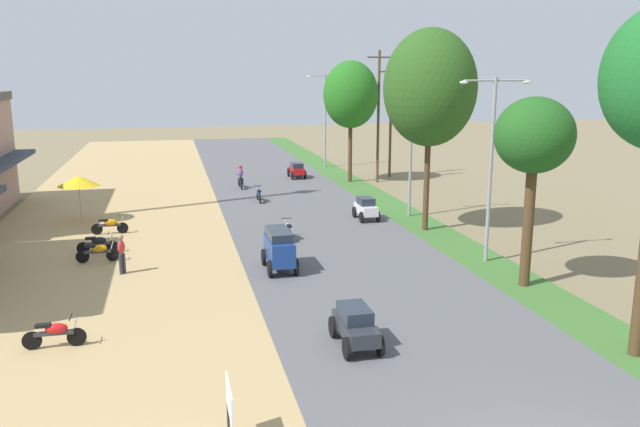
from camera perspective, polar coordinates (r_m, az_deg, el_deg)
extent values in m
cube|color=#2D3847|center=(39.38, -26.50, 3.89)|extent=(1.20, 13.04, 0.25)
cylinder|color=black|center=(20.66, -20.80, -10.21)|extent=(0.56, 0.06, 0.56)
cylinder|color=black|center=(20.87, -24.22, -10.27)|extent=(0.56, 0.06, 0.56)
cube|color=#333338|center=(20.69, -22.56, -9.79)|extent=(1.12, 0.12, 0.12)
ellipsoid|color=red|center=(20.62, -22.37, -9.42)|extent=(0.64, 0.28, 0.32)
cube|color=black|center=(20.65, -23.39, -9.13)|extent=(0.44, 0.20, 0.10)
cylinder|color=#A5A8AD|center=(20.57, -21.02, -9.52)|extent=(0.26, 0.05, 0.68)
cylinder|color=black|center=(20.45, -21.27, -8.56)|extent=(0.04, 0.54, 0.04)
cylinder|color=black|center=(29.07, -17.92, -3.51)|extent=(0.56, 0.06, 0.56)
cylinder|color=black|center=(29.21, -20.35, -3.61)|extent=(0.56, 0.06, 0.56)
cube|color=#333338|center=(29.08, -19.16, -3.22)|extent=(1.12, 0.12, 0.12)
ellipsoid|color=orange|center=(29.04, -19.02, -2.95)|extent=(0.64, 0.28, 0.32)
cube|color=black|center=(29.05, -19.75, -2.75)|extent=(0.44, 0.20, 0.10)
cylinder|color=#A5A8AD|center=(29.00, -18.07, -3.00)|extent=(0.26, 0.05, 0.68)
cylinder|color=black|center=(28.92, -18.24, -2.30)|extent=(0.04, 0.54, 0.04)
cylinder|color=black|center=(30.43, -17.98, -2.82)|extent=(0.56, 0.06, 0.56)
cylinder|color=black|center=(30.57, -20.30, -2.92)|extent=(0.56, 0.06, 0.56)
cube|color=#333338|center=(30.45, -19.17, -2.54)|extent=(1.12, 0.12, 0.12)
ellipsoid|color=black|center=(30.41, -19.04, -2.28)|extent=(0.64, 0.28, 0.32)
cube|color=black|center=(30.42, -19.73, -2.09)|extent=(0.44, 0.20, 0.10)
cylinder|color=#A5A8AD|center=(30.37, -18.13, -2.33)|extent=(0.26, 0.05, 0.68)
cylinder|color=black|center=(30.29, -18.29, -1.66)|extent=(0.04, 0.54, 0.04)
cylinder|color=black|center=(33.92, -17.13, -1.23)|extent=(0.56, 0.06, 0.56)
cylinder|color=black|center=(34.04, -19.21, -1.33)|extent=(0.56, 0.06, 0.56)
cube|color=#333338|center=(33.94, -18.19, -0.99)|extent=(1.12, 0.12, 0.12)
ellipsoid|color=orange|center=(33.90, -18.07, -0.75)|extent=(0.64, 0.28, 0.32)
cube|color=black|center=(33.91, -18.69, -0.58)|extent=(0.44, 0.20, 0.10)
cylinder|color=#A5A8AD|center=(33.87, -17.26, -0.79)|extent=(0.26, 0.05, 0.68)
cylinder|color=black|center=(33.79, -17.40, -0.19)|extent=(0.04, 0.54, 0.04)
cylinder|color=#262628|center=(15.07, -8.14, -17.74)|extent=(0.06, 0.06, 0.80)
cube|color=white|center=(14.26, -8.05, -16.12)|extent=(0.04, 1.30, 0.70)
cylinder|color=#99999E|center=(37.23, -20.52, 0.92)|extent=(0.05, 0.05, 2.10)
cone|color=gold|center=(37.03, -20.66, 2.74)|extent=(2.20, 2.20, 0.55)
cylinder|color=#33333D|center=(27.08, -17.28, -4.34)|extent=(0.14, 0.14, 0.82)
cylinder|color=#33333D|center=(27.20, -17.03, -4.24)|extent=(0.14, 0.14, 0.82)
ellipsoid|color=#BF3333|center=(26.96, -17.25, -2.88)|extent=(0.41, 0.43, 0.56)
sphere|color=#9E7556|center=(26.86, -17.30, -2.04)|extent=(0.22, 0.22, 0.22)
cylinder|color=#4C351E|center=(25.23, 18.01, -0.73)|extent=(0.39, 0.39, 4.96)
ellipsoid|color=#1E521B|center=(24.73, 18.51, 6.61)|extent=(2.90, 2.90, 2.79)
cylinder|color=#4C351E|center=(33.13, 9.47, 3.31)|extent=(0.29, 0.29, 5.63)
ellipsoid|color=#28501A|center=(32.74, 9.75, 10.96)|extent=(4.63, 4.63, 5.80)
cylinder|color=#4C351E|center=(47.81, 2.70, 5.86)|extent=(0.30, 0.30, 5.08)
ellipsoid|color=#21641B|center=(47.53, 2.75, 10.51)|extent=(4.02, 4.02, 4.87)
cylinder|color=gray|center=(27.87, 14.91, 3.62)|extent=(0.16, 0.16, 7.79)
cylinder|color=gray|center=(27.25, 14.02, 11.39)|extent=(1.40, 0.08, 0.08)
ellipsoid|color=silver|center=(26.94, 12.66, 11.30)|extent=(0.36, 0.20, 0.14)
cylinder|color=gray|center=(27.91, 16.63, 11.26)|extent=(1.40, 0.08, 0.08)
ellipsoid|color=silver|center=(28.27, 17.88, 11.05)|extent=(0.36, 0.20, 0.14)
cylinder|color=gray|center=(36.22, 8.07, 5.40)|extent=(0.16, 0.16, 7.24)
cylinder|color=gray|center=(35.72, 7.17, 10.91)|extent=(1.40, 0.08, 0.08)
ellipsoid|color=silver|center=(35.49, 6.09, 10.82)|extent=(0.36, 0.20, 0.14)
cylinder|color=gray|center=(36.23, 9.29, 10.87)|extent=(1.40, 0.08, 0.08)
ellipsoid|color=silver|center=(36.50, 10.32, 10.73)|extent=(0.36, 0.20, 0.14)
cylinder|color=gray|center=(55.53, 0.46, 8.23)|extent=(0.16, 0.16, 7.88)
cylinder|color=gray|center=(55.23, -0.25, 12.14)|extent=(1.40, 0.08, 0.08)
ellipsoid|color=silver|center=(55.07, -0.98, 12.06)|extent=(0.36, 0.20, 0.14)
cylinder|color=gray|center=(55.55, 1.18, 12.14)|extent=(1.40, 0.08, 0.08)
ellipsoid|color=silver|center=(55.73, 1.90, 12.06)|extent=(0.36, 0.20, 0.14)
cylinder|color=brown|center=(50.44, 6.29, 8.08)|extent=(0.20, 0.20, 8.60)
cube|color=#473323|center=(50.30, 6.40, 12.40)|extent=(1.80, 0.10, 0.10)
cylinder|color=brown|center=(47.89, 5.20, 8.49)|extent=(0.20, 0.20, 9.62)
cube|color=#473323|center=(47.79, 5.30, 13.66)|extent=(1.80, 0.10, 0.10)
cube|color=#282D33|center=(19.21, 3.17, -10.10)|extent=(0.88, 2.25, 0.44)
cube|color=#232B38|center=(19.15, 3.10, -8.82)|extent=(0.81, 1.30, 0.40)
cylinder|color=black|center=(19.91, 1.11, -10.04)|extent=(0.11, 0.64, 0.64)
cylinder|color=black|center=(20.16, 3.88, -9.77)|extent=(0.11, 0.64, 0.64)
cylinder|color=black|center=(18.47, 2.37, -11.89)|extent=(0.11, 0.64, 0.64)
cylinder|color=black|center=(18.74, 5.35, -11.57)|extent=(0.11, 0.64, 0.64)
cube|color=navy|center=(26.28, -3.64, -3.25)|extent=(0.95, 2.40, 0.95)
cube|color=#232B38|center=(26.21, -3.70, -1.82)|extent=(0.87, 2.00, 0.35)
cylinder|color=black|center=(27.16, -5.04, -3.87)|extent=(0.12, 0.68, 0.68)
cylinder|color=black|center=(27.32, -2.82, -3.74)|extent=(0.12, 0.68, 0.68)
cylinder|color=black|center=(25.52, -4.49, -4.93)|extent=(0.12, 0.68, 0.68)
cylinder|color=black|center=(25.69, -2.12, -4.78)|extent=(0.12, 0.68, 0.68)
cube|color=silver|center=(35.42, 4.11, 0.38)|extent=(0.84, 1.95, 0.50)
cube|color=#232B38|center=(35.38, 4.10, 1.11)|extent=(0.77, 1.10, 0.40)
cylinder|color=black|center=(34.97, 5.18, -0.26)|extent=(0.10, 0.60, 0.60)
cylinder|color=black|center=(34.69, 3.70, -0.34)|extent=(0.10, 0.60, 0.60)
cylinder|color=black|center=(36.27, 4.48, 0.21)|extent=(0.10, 0.60, 0.60)
cylinder|color=black|center=(36.00, 3.06, 0.14)|extent=(0.10, 0.60, 0.60)
cube|color=red|center=(49.70, -2.09, 3.85)|extent=(0.88, 2.25, 0.44)
cube|color=#232B38|center=(49.54, -2.07, 4.32)|extent=(0.81, 1.30, 0.40)
cylinder|color=black|center=(49.05, -1.34, 3.45)|extent=(0.11, 0.64, 0.64)
cylinder|color=black|center=(48.86, -2.48, 3.40)|extent=(0.11, 0.64, 0.64)
cylinder|color=black|center=(50.62, -1.72, 3.72)|extent=(0.11, 0.64, 0.64)
cylinder|color=black|center=(50.43, -2.82, 3.68)|extent=(0.11, 0.64, 0.64)
cylinder|color=black|center=(31.89, -3.05, -1.50)|extent=(0.06, 0.56, 0.56)
cylinder|color=black|center=(30.70, -2.64, -2.04)|extent=(0.06, 0.56, 0.56)
cube|color=#333338|center=(31.25, -2.85, -1.45)|extent=(0.12, 1.12, 0.12)
ellipsoid|color=silver|center=(31.29, -2.88, -1.16)|extent=(0.28, 0.64, 0.32)
cube|color=black|center=(30.92, -2.76, -1.10)|extent=(0.20, 0.44, 0.10)
cylinder|color=#A5A8AD|center=(31.77, -3.03, -1.06)|extent=(0.05, 0.26, 0.68)
cylinder|color=black|center=(31.62, -3.02, -0.43)|extent=(0.54, 0.04, 0.04)
cylinder|color=black|center=(41.20, -5.58, 1.62)|extent=(0.06, 0.56, 0.56)
cylinder|color=black|center=(39.99, -5.34, 1.30)|extent=(0.06, 0.56, 0.56)
cube|color=#333338|center=(40.56, -5.47, 1.72)|extent=(0.12, 1.12, 0.12)
ellipsoid|color=#1E4CA5|center=(40.62, -5.49, 1.93)|extent=(0.28, 0.64, 0.32)
cube|color=black|center=(40.24, -5.42, 2.01)|extent=(0.20, 0.44, 0.10)
cylinder|color=#A5A8AD|center=(41.09, -5.58, 1.98)|extent=(0.05, 0.26, 0.68)
cylinder|color=black|center=(40.97, -5.58, 2.47)|extent=(0.54, 0.04, 0.04)
cylinder|color=black|center=(46.13, -7.16, 2.74)|extent=(0.06, 0.56, 0.56)
cylinder|color=black|center=(44.91, -6.99, 2.48)|extent=(0.06, 0.56, 0.56)
cube|color=#333338|center=(45.49, -7.08, 2.83)|extent=(0.12, 1.12, 0.12)
ellipsoid|color=#14722D|center=(45.55, -7.10, 3.02)|extent=(0.28, 0.64, 0.32)
cube|color=black|center=(45.17, -7.05, 3.10)|extent=(0.20, 0.44, 0.10)
cylinder|color=#A5A8AD|center=(46.03, -7.16, 3.05)|extent=(0.05, 0.26, 0.68)
cylinder|color=black|center=(45.91, -7.16, 3.50)|extent=(0.54, 0.04, 0.04)
ellipsoid|color=#724C8C|center=(45.19, -7.08, 3.62)|extent=(0.36, 0.28, 0.64)
sphere|color=red|center=(45.17, -7.09, 4.13)|extent=(0.28, 0.28, 0.28)
cylinder|color=#2D2D38|center=(45.37, -7.24, 2.83)|extent=(0.12, 0.12, 0.48)
cylinder|color=#2D2D38|center=(45.40, -6.89, 2.85)|extent=(0.12, 0.12, 0.48)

